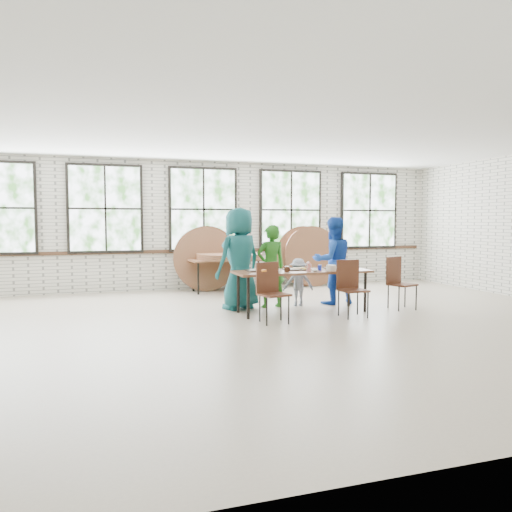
{
  "coord_description": "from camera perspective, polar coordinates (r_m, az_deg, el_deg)",
  "views": [
    {
      "loc": [
        -2.41,
        -7.1,
        1.61
      ],
      "look_at": [
        0.0,
        0.4,
        1.05
      ],
      "focal_mm": 35.0,
      "sensor_mm": 36.0,
      "label": 1
    }
  ],
  "objects": [
    {
      "name": "dining_table",
      "position": [
        8.77,
        5.29,
        -1.98
      ],
      "size": [
        2.41,
        0.82,
        0.74
      ],
      "rotation": [
        0.0,
        0.0,
        0.01
      ],
      "color": "brown",
      "rests_on": "ground"
    },
    {
      "name": "adult_teal",
      "position": [
        9.04,
        -1.91,
        -0.3
      ],
      "size": [
        1.06,
        0.89,
        1.85
      ],
      "primitive_type": "imported",
      "rotation": [
        0.0,
        0.0,
        3.53
      ],
      "color": "#196162",
      "rests_on": "ground"
    },
    {
      "name": "storage_table",
      "position": [
        11.35,
        -3.04,
        -0.62
      ],
      "size": [
        1.84,
        0.86,
        0.74
      ],
      "rotation": [
        0.0,
        0.0,
        0.06
      ],
      "color": "brown",
      "rests_on": "ground"
    },
    {
      "name": "room",
      "position": [
        11.79,
        -6.04,
        5.09
      ],
      "size": [
        12.0,
        12.0,
        12.0
      ],
      "color": "#BCAC95",
      "rests_on": "ground"
    },
    {
      "name": "toddler",
      "position": [
        9.47,
        4.85,
        -3.0
      ],
      "size": [
        0.63,
        0.42,
        0.9
      ],
      "primitive_type": "imported",
      "rotation": [
        0.0,
        0.0,
        2.98
      ],
      "color": "#142340",
      "rests_on": "ground"
    },
    {
      "name": "chair_spare",
      "position": [
        9.48,
        15.91,
        -2.46
      ],
      "size": [
        0.54,
        0.53,
        0.95
      ],
      "rotation": [
        0.0,
        0.0,
        0.36
      ],
      "color": "#4D2819",
      "rests_on": "ground"
    },
    {
      "name": "chair_near_right",
      "position": [
        8.54,
        10.74,
        -3.08
      ],
      "size": [
        0.43,
        0.41,
        0.95
      ],
      "rotation": [
        0.0,
        0.0,
        0.02
      ],
      "color": "#4D2819",
      "rests_on": "ground"
    },
    {
      "name": "adult_blue",
      "position": [
        9.73,
        8.77,
        -0.53
      ],
      "size": [
        0.84,
        0.66,
        1.68
      ],
      "primitive_type": "imported",
      "rotation": [
        0.0,
        0.0,
        3.17
      ],
      "color": "#1947B4",
      "rests_on": "ground"
    },
    {
      "name": "round_tops_leaning",
      "position": [
        11.9,
        0.42,
        -0.16
      ],
      "size": [
        4.2,
        0.46,
        1.49
      ],
      "color": "brown",
      "rests_on": "ground"
    },
    {
      "name": "tabletop_clutter",
      "position": [
        8.79,
        6.01,
        -1.48
      ],
      "size": [
        1.93,
        0.61,
        0.11
      ],
      "color": "black",
      "rests_on": "dining_table"
    },
    {
      "name": "adult_green",
      "position": [
        9.24,
        1.71,
        -1.18
      ],
      "size": [
        0.59,
        0.42,
        1.53
      ],
      "primitive_type": "imported",
      "rotation": [
        0.0,
        0.0,
        3.23
      ],
      "color": "#23671B",
      "rests_on": "ground"
    },
    {
      "name": "round_tops_stacked",
      "position": [
        11.34,
        -3.04,
        -0.02
      ],
      "size": [
        1.5,
        1.5,
        0.13
      ],
      "color": "brown",
      "rests_on": "storage_table"
    },
    {
      "name": "chair_near_left",
      "position": [
        7.91,
        1.68,
        -3.58
      ],
      "size": [
        0.51,
        0.5,
        0.95
      ],
      "rotation": [
        0.0,
        0.0,
        0.26
      ],
      "color": "#4D2819",
      "rests_on": "ground"
    }
  ]
}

